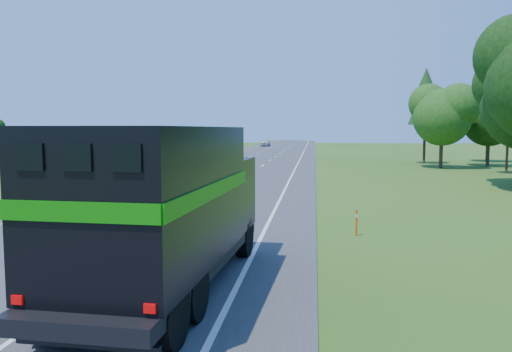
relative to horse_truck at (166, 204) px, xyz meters
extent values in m
cube|color=#38383A|center=(-3.87, 36.06, -2.14)|extent=(15.00, 260.00, 0.04)
cube|color=yellow|center=(-9.37, 36.06, -2.12)|extent=(0.15, 260.00, 0.01)
cube|color=white|center=(1.63, 36.06, -2.12)|extent=(0.15, 260.00, 0.01)
cylinder|color=black|center=(-0.96, 3.69, -1.51)|extent=(0.46, 1.25, 1.23)
cylinder|color=black|center=(1.38, 3.56, -1.51)|extent=(0.46, 1.25, 1.23)
cylinder|color=black|center=(-1.27, -1.66, -1.51)|extent=(0.46, 1.25, 1.23)
cylinder|color=black|center=(1.07, -1.79, -1.51)|extent=(0.46, 1.25, 1.23)
cylinder|color=black|center=(-1.35, -2.99, -1.51)|extent=(0.46, 1.25, 1.23)
cylinder|color=black|center=(0.99, -3.13, -1.51)|extent=(0.46, 1.25, 1.23)
cube|color=black|center=(0.00, 0.06, -1.38)|extent=(3.19, 9.07, 0.31)
cube|color=black|center=(0.20, 3.51, -0.16)|extent=(2.84, 2.16, 2.12)
cube|color=black|center=(0.26, 4.54, 0.40)|extent=(2.45, 0.21, 0.67)
cube|color=black|center=(-0.04, -0.72, 0.31)|extent=(3.16, 6.62, 3.07)
cube|color=#0C7A06|center=(-0.23, -3.97, 0.47)|extent=(2.79, 0.20, 0.33)
cube|color=#0C7A06|center=(-1.46, -0.64, 0.47)|extent=(0.42, 6.46, 0.33)
cube|color=#0C7A06|center=(1.37, -0.80, 0.47)|extent=(0.42, 6.46, 0.33)
cube|color=black|center=(-1.06, -3.93, 1.35)|extent=(0.50, 0.07, 0.45)
cube|color=black|center=(-0.23, -3.97, 1.35)|extent=(0.50, 0.07, 0.45)
cube|color=black|center=(0.61, -4.02, 1.35)|extent=(0.50, 0.07, 0.45)
cube|color=black|center=(-0.22, -3.84, -1.79)|extent=(2.57, 0.28, 0.11)
cube|color=#B20505|center=(-1.40, -3.91, -1.05)|extent=(0.20, 0.06, 0.16)
cube|color=#B20505|center=(0.94, -4.04, -1.05)|extent=(0.20, 0.06, 0.16)
imported|color=silver|center=(-7.30, 28.62, -1.27)|extent=(3.13, 6.31, 1.72)
imported|color=#B9B9C0|center=(-7.74, 103.21, -1.32)|extent=(2.11, 4.82, 1.62)
cube|color=#E1410B|center=(5.11, 7.12, -1.68)|extent=(0.07, 0.04, 0.97)
cube|color=white|center=(5.11, 7.12, -1.41)|extent=(0.08, 0.04, 0.11)
camera|label=1|loc=(3.52, -11.49, 1.79)|focal=35.00mm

